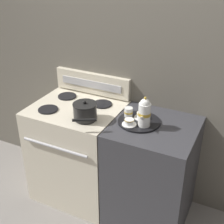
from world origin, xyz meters
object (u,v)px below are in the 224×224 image
(teacup_left, at_px, (141,115))
(creamer_jug, at_px, (129,112))
(serving_tray, at_px, (139,122))
(saucepan, at_px, (85,111))
(teacup_right, at_px, (129,122))
(teapot, at_px, (144,112))
(stove, at_px, (78,151))

(teacup_left, xyz_separation_m, creamer_jug, (-0.10, -0.02, 0.01))
(serving_tray, xyz_separation_m, creamer_jug, (-0.11, 0.03, 0.04))
(saucepan, distance_m, teacup_right, 0.36)
(serving_tray, height_order, creamer_jug, creamer_jug)
(teapot, distance_m, teacup_left, 0.15)
(saucepan, height_order, serving_tray, saucepan)
(serving_tray, relative_size, creamer_jug, 4.43)
(teacup_right, xyz_separation_m, creamer_jug, (-0.06, 0.12, 0.01))
(teacup_left, height_order, creamer_jug, creamer_jug)
(stove, bearing_deg, teacup_left, 4.92)
(serving_tray, distance_m, teapot, 0.14)
(stove, height_order, saucepan, saucepan)
(teacup_left, bearing_deg, saucepan, -153.51)
(teacup_right, bearing_deg, serving_tray, 61.37)
(teapot, relative_size, creamer_jug, 3.18)
(serving_tray, distance_m, teacup_right, 0.10)
(teacup_left, bearing_deg, teacup_right, -107.56)
(teacup_left, relative_size, creamer_jug, 1.50)
(stove, bearing_deg, teapot, -4.43)
(stove, xyz_separation_m, saucepan, (0.18, -0.15, 0.54))
(creamer_jug, bearing_deg, teacup_left, 10.47)
(serving_tray, distance_m, teacup_left, 0.06)
(teacup_left, bearing_deg, serving_tray, -86.14)
(creamer_jug, bearing_deg, saucepan, -148.76)
(teapot, xyz_separation_m, teacup_right, (-0.10, -0.04, -0.09))
(teapot, height_order, creamer_jug, teapot)
(stove, distance_m, serving_tray, 0.75)
(saucepan, relative_size, teacup_right, 2.70)
(serving_tray, bearing_deg, stove, 179.81)
(teacup_left, relative_size, teacup_right, 1.00)
(serving_tray, bearing_deg, teacup_right, -118.63)
(serving_tray, xyz_separation_m, teacup_right, (-0.05, -0.09, 0.03))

